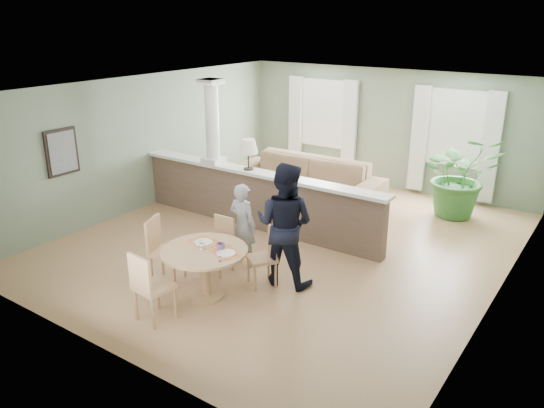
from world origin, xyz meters
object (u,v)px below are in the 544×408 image
Objects in this scene: chair_far_boy at (221,242)px; chair_near at (149,285)px; chair_far_man at (266,254)px; child_person at (243,225)px; sofa at (303,182)px; houseplant at (460,176)px; chair_side at (162,247)px; dining_table at (205,259)px; man_person at (285,225)px.

chair_near is (0.20, -1.67, 0.06)m from chair_far_boy.
chair_far_man is 0.64× the size of child_person.
sofa is 3.77× the size of chair_far_boy.
sofa is 3.65m from chair_far_man.
houseplant is 4.71m from child_person.
houseplant reaches higher than sofa.
chair_side reaches higher than sofa.
sofa is 3.14m from child_person.
houseplant is at bearing 61.93° from chair_far_boy.
man_person is at bearing 56.37° from dining_table.
houseplant is at bearing 69.83° from dining_table.
chair_far_boy is 0.90× the size of chair_near.
man_person reaches higher than chair_far_boy.
chair_near is 0.53× the size of man_person.
chair_far_boy is at bearing -81.80° from sofa.
chair_far_boy is at bearing 3.48° from man_person.
chair_side reaches higher than chair_near.
chair_side is at bearing -90.33° from sofa.
houseplant is 1.89× the size of chair_far_man.
chair_far_boy is 0.88× the size of chair_side.
chair_near reaches higher than dining_table.
dining_table is 0.85m from chair_far_boy.
child_person is at bearing -50.18° from chair_side.
chair_side is at bearing 179.99° from dining_table.
chair_far_boy is at bearing -52.66° from chair_side.
dining_table is 0.92m from chair_near.
chair_near is at bearing 56.81° from man_person.
chair_far_man is 0.47× the size of man_person.
chair_near is at bearing -162.03° from chair_side.
houseplant reaches higher than dining_table.
child_person reaches higher than sofa.
child_person is at bearing -117.14° from houseplant.
man_person is (1.61, -3.16, 0.45)m from sofa.
dining_table is 1.25m from man_person.
houseplant is at bearing 107.61° from chair_far_man.
child_person reaches higher than chair_far_man.
houseplant is 6.57m from chair_near.
dining_table is at bearing -109.58° from chair_side.
chair_side reaches higher than chair_far_man.
chair_far_man is 0.90× the size of chair_near.
houseplant is 5.12m from chair_far_boy.
chair_far_man is (1.43, -3.36, 0.00)m from sofa.
chair_far_man is 1.56m from chair_side.
sofa reaches higher than chair_far_boy.
sofa is at bearing -75.61° from chair_near.
chair_side is 1.31m from child_person.
man_person reaches higher than chair_side.
chair_far_boy is (0.58, -3.40, 0.00)m from sofa.
chair_side reaches higher than dining_table.
sofa is 1.77× the size of man_person.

